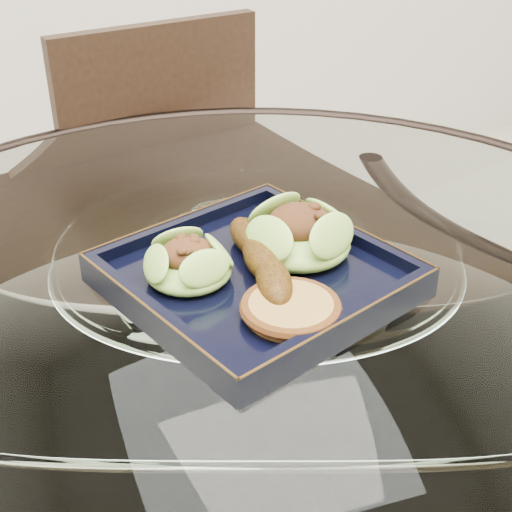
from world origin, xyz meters
name	(u,v)px	position (x,y,z in m)	size (l,w,h in m)	color
dining_table	(257,398)	(0.00, 0.00, 0.60)	(1.13, 1.13, 0.77)	white
dining_chair	(196,260)	(0.05, 0.48, 0.51)	(0.47, 0.47, 0.91)	black
navy_plate	(256,280)	(0.00, -0.01, 0.77)	(0.27, 0.27, 0.02)	black
lettuce_wrap_left	(189,266)	(-0.07, 0.00, 0.80)	(0.09, 0.09, 0.03)	#4E8C28
lettuce_wrap_right	(299,237)	(0.05, 0.01, 0.80)	(0.11, 0.11, 0.04)	#63A42F
roasted_plantain	(262,259)	(0.00, -0.01, 0.80)	(0.17, 0.04, 0.03)	#583509
crumb_patty	(291,310)	(0.00, -0.09, 0.79)	(0.09, 0.09, 0.02)	#A88138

